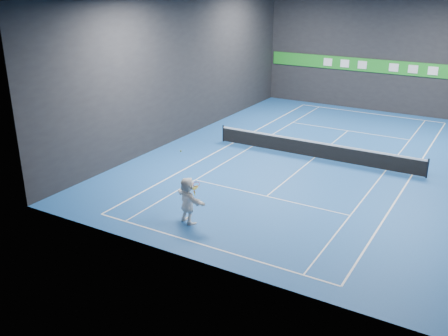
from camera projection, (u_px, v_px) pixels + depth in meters
The scene contains 18 objects.
ground at pixel (314, 158), 29.16m from camera, with size 26.00×26.00×0.00m, color #1C509A.
wall_back at pixel (380, 53), 38.03m from camera, with size 18.00×0.10×9.00m, color black.
wall_front at pixel (186, 144), 17.09m from camera, with size 18.00×0.10×9.00m, color black.
wall_left at pixel (186, 67), 31.82m from camera, with size 0.10×26.00×9.00m, color black.
baseline_near at pixel (205, 245), 19.58m from camera, with size 10.98×0.08×0.01m, color white.
baseline_far at pixel (370, 113), 38.73m from camera, with size 10.98×0.08×0.01m, color white.
sideline_doubles_left at pixel (233, 143), 31.76m from camera, with size 0.08×23.78×0.01m, color white.
sideline_doubles_right at pixel (412, 175), 26.56m from camera, with size 0.08×23.78×0.01m, color white.
sideline_singles_left at pixel (252, 146), 31.11m from camera, with size 0.06×23.78×0.01m, color white.
sideline_singles_right at pixel (386, 171), 27.21m from camera, with size 0.06×23.78×0.01m, color white.
service_line_near at pixel (267, 196), 24.01m from camera, with size 8.23×0.06×0.01m, color white.
service_line_far at pixel (348, 131), 34.31m from camera, with size 8.23×0.06×0.01m, color white.
center_service_line at pixel (314, 158), 29.16m from camera, with size 0.06×12.80×0.01m, color white.
player at pixel (188, 200), 21.10m from camera, with size 1.92×0.61×2.07m, color white.
tennis_ball at pixel (181, 151), 20.48m from camera, with size 0.07×0.07×0.07m, color #C8DD24.
tennis_net at pixel (315, 149), 28.97m from camera, with size 12.50×0.10×1.07m.
sponsor_banner at pixel (378, 66), 38.33m from camera, with size 17.64×0.11×1.00m.
tennis_racket at pixel (196, 186), 20.69m from camera, with size 0.41×0.40×0.61m.
Camera 1 is at (9.36, -26.35, 9.83)m, focal length 40.00 mm.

